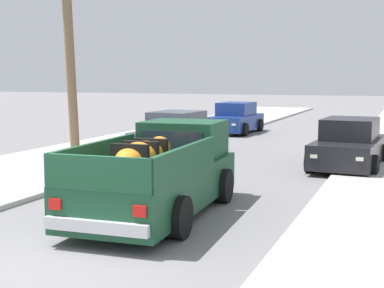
% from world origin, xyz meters
% --- Properties ---
extents(ground_plane, '(160.00, 160.00, 0.00)m').
position_xyz_m(ground_plane, '(0.00, 0.00, 0.00)').
color(ground_plane, slate).
extents(sidewalk_left, '(5.13, 60.00, 0.12)m').
position_xyz_m(sidewalk_left, '(-5.53, 12.00, 0.06)').
color(sidewalk_left, '#B2AFA8').
rests_on(sidewalk_left, ground).
extents(curb_left, '(0.16, 60.00, 0.10)m').
position_xyz_m(curb_left, '(-4.37, 12.00, 0.05)').
color(curb_left, silver).
rests_on(curb_left, ground).
extents(pickup_truck, '(2.41, 5.30, 1.80)m').
position_xyz_m(pickup_truck, '(0.20, 3.29, 0.81)').
color(pickup_truck, '#19472D').
rests_on(pickup_truck, ground).
extents(car_left_near, '(2.21, 4.34, 1.54)m').
position_xyz_m(car_left_near, '(-3.08, 11.75, 0.71)').
color(car_left_near, '#474C56').
rests_on(car_left_near, ground).
extents(car_right_near, '(2.11, 4.30, 1.54)m').
position_xyz_m(car_right_near, '(-3.20, 19.66, 0.71)').
color(car_right_near, navy).
rests_on(car_right_near, ground).
extents(car_left_mid, '(2.21, 4.34, 1.54)m').
position_xyz_m(car_left_mid, '(3.22, 10.57, 0.71)').
color(car_left_mid, black).
rests_on(car_left_mid, ground).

